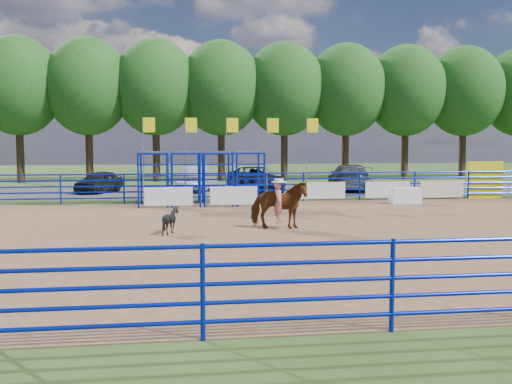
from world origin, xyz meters
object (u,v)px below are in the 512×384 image
calf (171,220)px  car_c (255,179)px  car_d (349,177)px  car_a (99,182)px  announcer_table (405,196)px  car_b (198,178)px  horse_and_rider (279,203)px

calf → car_c: car_c is taller
calf → car_d: 19.43m
car_a → car_d: bearing=19.8°
announcer_table → car_a: car_a is taller
announcer_table → car_b: car_b is taller
car_b → car_d: (9.52, -0.65, 0.05)m
calf → car_b: 16.74m
car_b → car_c: (3.39, -1.33, -0.00)m
car_a → car_c: 9.37m
car_a → car_c: size_ratio=0.70×
announcer_table → horse_and_rider: (-7.59, -7.25, 0.54)m
car_a → calf: bearing=-53.7°
announcer_table → car_d: car_d is taller
car_a → horse_and_rider: bearing=-41.7°
calf → car_d: car_d is taller
calf → car_b: (1.47, 16.67, 0.31)m
horse_and_rider → car_d: horse_and_rider is taller
horse_and_rider → calf: size_ratio=2.77×
horse_and_rider → car_c: horse_and_rider is taller
car_a → car_c: (9.32, -1.01, 0.11)m
horse_and_rider → car_b: bearing=97.9°
car_b → horse_and_rider: bearing=111.1°
car_a → car_d: (15.45, -0.33, 0.16)m
car_c → car_b: bearing=150.3°
horse_and_rider → car_c: size_ratio=0.45×
horse_and_rider → car_a: (-8.16, 15.81, -0.27)m
car_c → calf: bearing=-115.9°
announcer_table → car_c: car_c is taller
horse_and_rider → car_a: horse_and_rider is taller
car_c → car_d: car_d is taller
calf → car_b: car_b is taller
calf → car_c: bearing=-38.7°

